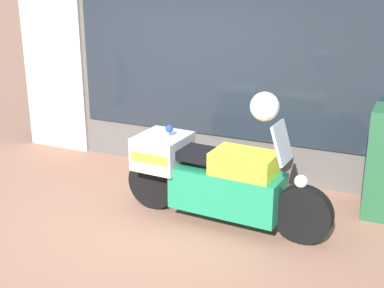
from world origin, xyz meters
name	(u,v)px	position (x,y,z in m)	size (l,w,h in m)	color
ground_plane	(129,220)	(0.00, 0.00, 0.00)	(60.00, 60.00, 0.00)	#8E604C
shop_building	(169,40)	(-0.45, 2.00, 1.78)	(5.71, 0.55, 3.55)	#56514C
window_display	(229,138)	(0.46, 2.03, 0.45)	(4.19, 0.30, 1.88)	slate
paramedic_motorcycle	(213,177)	(0.87, 0.39, 0.54)	(2.47, 0.66, 1.27)	black
white_helmet	(265,107)	(1.44, 0.35, 1.42)	(0.30, 0.30, 0.30)	white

